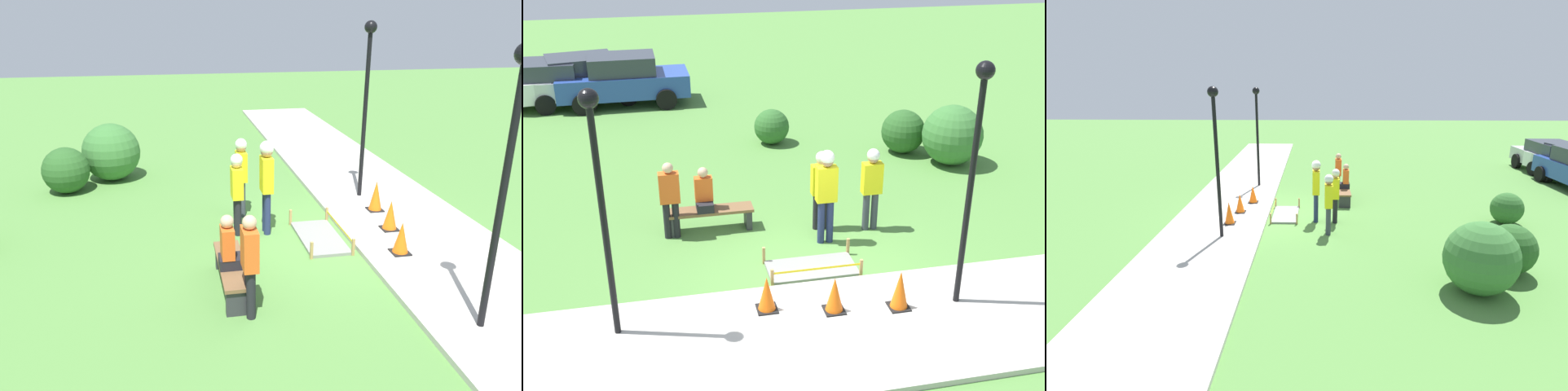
{
  "view_description": "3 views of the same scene",
  "coord_description": "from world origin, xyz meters",
  "views": [
    {
      "loc": [
        -8.95,
        3.42,
        4.3
      ],
      "look_at": [
        0.11,
        1.74,
        0.98
      ],
      "focal_mm": 35.0,
      "sensor_mm": 36.0,
      "label": 1
    },
    {
      "loc": [
        -2.65,
        -9.52,
        6.26
      ],
      "look_at": [
        -0.26,
        1.65,
        1.04
      ],
      "focal_mm": 45.0,
      "sensor_mm": 36.0,
      "label": 2
    },
    {
      "loc": [
        12.61,
        1.53,
        4.39
      ],
      "look_at": [
        0.41,
        1.26,
        0.8
      ],
      "focal_mm": 28.0,
      "sensor_mm": 36.0,
      "label": 3
    }
  ],
  "objects": [
    {
      "name": "ground_plane",
      "position": [
        0.0,
        0.0,
        0.0
      ],
      "size": [
        60.0,
        60.0,
        0.0
      ],
      "primitive_type": "plane",
      "color": "#51843D"
    },
    {
      "name": "park_bench",
      "position": [
        -1.6,
        2.53,
        0.34
      ],
      "size": [
        1.73,
        0.44,
        0.48
      ],
      "color": "#2D2D33",
      "rests_on": "ground_plane"
    },
    {
      "name": "worker_trainee",
      "position": [
        0.61,
        2.13,
        1.0
      ],
      "size": [
        0.4,
        0.25,
        1.7
      ],
      "color": "black",
      "rests_on": "ground_plane"
    },
    {
      "name": "shrub_rounded_far",
      "position": [
        4.83,
        4.96,
        0.77
      ],
      "size": [
        1.54,
        1.54,
        1.54
      ],
      "color": "#387033",
      "rests_on": "ground_plane"
    },
    {
      "name": "worker_assistant",
      "position": [
        1.6,
        1.89,
        1.05
      ],
      "size": [
        0.4,
        0.25,
        1.77
      ],
      "color": "#383D47",
      "rests_on": "ground_plane"
    },
    {
      "name": "wet_concrete_patch",
      "position": [
        0.02,
        0.54,
        0.04
      ],
      "size": [
        1.69,
        0.86,
        0.34
      ],
      "color": "gray",
      "rests_on": "ground_plane"
    },
    {
      "name": "worker_supervisor",
      "position": [
        0.55,
        1.54,
        1.19
      ],
      "size": [
        0.4,
        0.28,
        1.95
      ],
      "color": "navy",
      "rests_on": "ground_plane"
    },
    {
      "name": "traffic_cone_near_patch",
      "position": [
        -1.05,
        -0.68,
        0.4
      ],
      "size": [
        0.34,
        0.34,
        0.61
      ],
      "color": "black",
      "rests_on": "sidewalk"
    },
    {
      "name": "lamppost_near",
      "position": [
        2.11,
        -1.09,
        2.74
      ],
      "size": [
        0.28,
        0.28,
        4.05
      ],
      "color": "black",
      "rests_on": "sidewalk"
    },
    {
      "name": "traffic_cone_far_patch",
      "position": [
        0.02,
        -0.94,
        0.41
      ],
      "size": [
        0.34,
        0.34,
        0.62
      ],
      "color": "black",
      "rests_on": "sidewalk"
    },
    {
      "name": "bystander_in_orange_shirt",
      "position": [
        -2.41,
        2.37,
        0.91
      ],
      "size": [
        0.4,
        0.22,
        1.62
      ],
      "color": "black",
      "rests_on": "ground_plane"
    },
    {
      "name": "lamppost_far",
      "position": [
        -3.43,
        -0.8,
        2.65
      ],
      "size": [
        0.28,
        0.28,
        3.89
      ],
      "color": "black",
      "rests_on": "sidewalk"
    },
    {
      "name": "traffic_cone_sidewalk_edge",
      "position": [
        1.09,
        -1.07,
        0.44
      ],
      "size": [
        0.34,
        0.34,
        0.69
      ],
      "color": "black",
      "rests_on": "sidewalk"
    },
    {
      "name": "person_seated_on_bench",
      "position": [
        -1.72,
        2.58,
        0.82
      ],
      "size": [
        0.36,
        0.44,
        0.89
      ],
      "color": "black",
      "rests_on": "park_bench"
    },
    {
      "name": "shrub_rounded_near",
      "position": [
        3.93,
        6.0,
        0.58
      ],
      "size": [
        1.16,
        1.16,
        1.16
      ],
      "color": "#285623",
      "rests_on": "ground_plane"
    },
    {
      "name": "sidewalk",
      "position": [
        0.0,
        -1.47,
        0.05
      ],
      "size": [
        28.0,
        2.93,
        0.1
      ],
      "color": "#BCB7AD",
      "rests_on": "ground_plane"
    }
  ]
}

